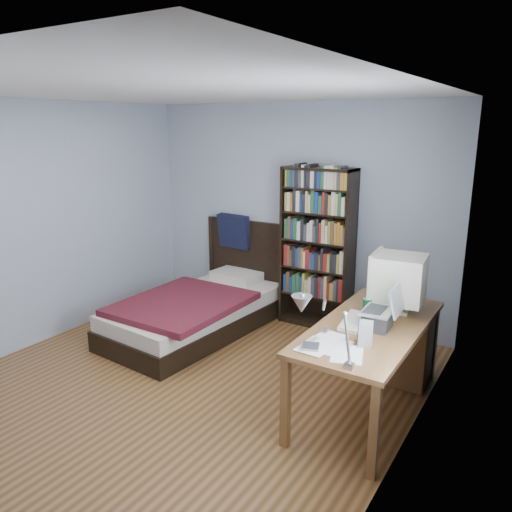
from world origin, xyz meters
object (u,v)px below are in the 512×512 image
at_px(soda_can, 367,306).
at_px(bed, 201,307).
at_px(desk_lamp, 310,312).
at_px(speaker, 366,334).
at_px(desk, 387,340).
at_px(laptop, 380,316).
at_px(keyboard, 355,322).
at_px(bookshelf, 317,248).
at_px(crt_monitor, 397,279).

relative_size(soda_can, bed, 0.06).
bearing_deg(soda_can, desk_lamp, -84.88).
height_order(speaker, bed, bed).
relative_size(speaker, bed, 0.08).
relative_size(desk, desk_lamp, 2.77).
bearing_deg(bed, speaker, -23.39).
bearing_deg(bed, soda_can, -10.41).
distance_m(desk, laptop, 0.66).
relative_size(laptop, speaker, 1.97).
relative_size(keyboard, soda_can, 3.28).
height_order(desk_lamp, bookshelf, bookshelf).
xyz_separation_m(keyboard, bookshelf, (-1.01, 1.43, 0.16)).
distance_m(desk, crt_monitor, 0.59).
relative_size(laptop, desk_lamp, 0.59).
relative_size(desk, speaker, 9.21).
height_order(speaker, soda_can, speaker).
xyz_separation_m(desk_lamp, bookshelf, (-1.14, 2.53, -0.31)).
relative_size(desk, keyboard, 3.90).
bearing_deg(desk, keyboard, -103.27).
height_order(laptop, bed, bed).
height_order(desk, laptop, laptop).
xyz_separation_m(desk, crt_monitor, (0.06, -0.05, 0.59)).
height_order(desk, bookshelf, bookshelf).
bearing_deg(desk_lamp, speaker, 83.50).
distance_m(desk_lamp, keyboard, 1.20).
height_order(laptop, soda_can, laptop).
bearing_deg(desk, soda_can, -112.68).
distance_m(laptop, soda_can, 0.31).
xyz_separation_m(laptop, keyboard, (-0.20, 0.00, -0.09)).
bearing_deg(soda_can, desk, 67.32).
distance_m(crt_monitor, bed, 2.35).
distance_m(bookshelf, bed, 1.47).
xyz_separation_m(laptop, desk_lamp, (-0.07, -1.09, 0.38)).
bearing_deg(crt_monitor, desk_lamp, -91.77).
bearing_deg(desk_lamp, bed, 141.72).
bearing_deg(crt_monitor, bed, 175.64).
xyz_separation_m(desk, bed, (-2.16, 0.12, -0.16)).
bearing_deg(bookshelf, keyboard, -54.92).
bearing_deg(laptop, speaker, -87.40).
distance_m(speaker, bed, 2.53).
height_order(crt_monitor, bed, crt_monitor).
relative_size(laptop, bed, 0.16).
distance_m(crt_monitor, speaker, 0.83).
bearing_deg(bookshelf, bed, -142.05).
distance_m(laptop, keyboard, 0.22).
xyz_separation_m(desk, keyboard, (-0.12, -0.51, 0.33)).
bearing_deg(laptop, soda_can, 127.20).
height_order(desk, bed, bed).
distance_m(speaker, soda_can, 0.63).
bearing_deg(bookshelf, soda_can, -49.38).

